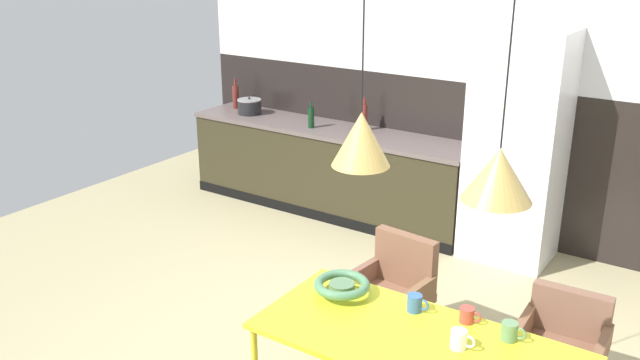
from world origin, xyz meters
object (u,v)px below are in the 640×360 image
object	(u,v)px
fruit_bowl	(342,286)
bottle_spice_small	(364,117)
cooking_pot	(250,106)
dining_table	(417,347)
bottle_vinegar_dark	(311,117)
mug_short_terracotta	(468,315)
pendant_lamp_over_table_far	(498,174)
pendant_lamp_over_table_near	(361,139)
armchair_far_side	(563,337)
mug_dark_espresso	(510,331)
mug_tall_blue	(415,303)
refrigerator_column	(517,148)
bottle_oil_tall	(236,96)
armchair_near_window	(395,281)
mug_wide_latte	(459,339)

from	to	relation	value
fruit_bowl	bottle_spice_small	size ratio (longest dim) A/B	1.00
cooking_pot	bottle_spice_small	size ratio (longest dim) A/B	0.80
dining_table	bottle_vinegar_dark	size ratio (longest dim) A/B	6.45
mug_short_terracotta	pendant_lamp_over_table_far	distance (m)	0.98
pendant_lamp_over_table_near	pendant_lamp_over_table_far	distance (m)	0.68
armchair_far_side	mug_dark_espresso	size ratio (longest dim) A/B	5.54
fruit_bowl	mug_tall_blue	bearing A→B (deg)	9.42
refrigerator_column	bottle_spice_small	world-z (taller)	refrigerator_column
refrigerator_column	cooking_pot	bearing A→B (deg)	-179.91
mug_dark_espresso	dining_table	bearing A→B (deg)	-146.27
cooking_pot	pendant_lamp_over_table_far	world-z (taller)	pendant_lamp_over_table_far
refrigerator_column	dining_table	size ratio (longest dim) A/B	1.19
fruit_bowl	mug_short_terracotta	size ratio (longest dim) A/B	2.68
pendant_lamp_over_table_far	cooking_pot	bearing A→B (deg)	143.59
refrigerator_column	bottle_oil_tall	distance (m)	3.20
armchair_near_window	dining_table	bearing A→B (deg)	129.75
dining_table	pendant_lamp_over_table_near	world-z (taller)	pendant_lamp_over_table_near
fruit_bowl	bottle_oil_tall	size ratio (longest dim) A/B	0.97
fruit_bowl	bottle_spice_small	xyz separation A→B (m)	(-1.41, 2.65, 0.23)
mug_tall_blue	pendant_lamp_over_table_near	bearing A→B (deg)	-124.91
mug_wide_latte	bottle_vinegar_dark	distance (m)	3.71
mug_dark_espresso	refrigerator_column	bearing A→B (deg)	108.29
armchair_near_window	mug_wide_latte	bearing A→B (deg)	139.55
refrigerator_column	cooking_pot	size ratio (longest dim) A/B	7.75
armchair_near_window	bottle_spice_small	world-z (taller)	bottle_spice_small
armchair_far_side	mug_tall_blue	world-z (taller)	mug_tall_blue
mug_wide_latte	bottle_oil_tall	distance (m)	4.73
pendant_lamp_over_table_near	cooking_pot	bearing A→B (deg)	137.50
refrigerator_column	mug_short_terracotta	world-z (taller)	refrigerator_column
armchair_far_side	bottle_spice_small	size ratio (longest dim) A/B	2.22
mug_wide_latte	pendant_lamp_over_table_far	size ratio (longest dim) A/B	0.10
mug_tall_blue	fruit_bowl	bearing A→B (deg)	-170.58
cooking_pot	mug_wide_latte	bearing A→B (deg)	-36.97
armchair_far_side	bottle_vinegar_dark	xyz separation A→B (m)	(-2.99, 1.74, 0.52)
dining_table	bottle_oil_tall	bearing A→B (deg)	142.08
pendant_lamp_over_table_near	mug_short_terracotta	bearing A→B (deg)	34.97
dining_table	mug_tall_blue	world-z (taller)	mug_tall_blue
pendant_lamp_over_table_near	pendant_lamp_over_table_far	bearing A→B (deg)	3.50
dining_table	mug_short_terracotta	world-z (taller)	mug_short_terracotta
dining_table	armchair_far_side	distance (m)	1.04
mug_dark_espresso	bottle_spice_small	bearing A→B (deg)	132.70
bottle_oil_tall	cooking_pot	bearing A→B (deg)	-21.25
mug_tall_blue	cooking_pot	bearing A→B (deg)	142.38
bottle_oil_tall	mug_tall_blue	bearing A→B (deg)	-36.48
refrigerator_column	fruit_bowl	distance (m)	2.55
refrigerator_column	mug_wide_latte	size ratio (longest dim) A/B	15.57
mug_dark_espresso	bottle_vinegar_dark	bearing A→B (deg)	140.46
dining_table	bottle_spice_small	bearing A→B (deg)	125.02
dining_table	mug_dark_espresso	world-z (taller)	mug_dark_espresso
bottle_vinegar_dark	bottle_spice_small	bearing A→B (deg)	23.62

